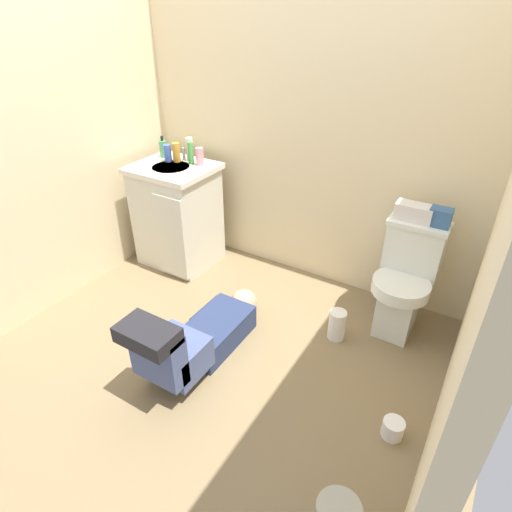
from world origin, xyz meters
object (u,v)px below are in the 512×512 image
Objects in this scene: vanity_cabinet at (177,215)px; bottle_white at (190,149)px; toilet at (405,281)px; soap_dispenser at (163,149)px; bottle_pink at (200,157)px; paper_towel_roll at (337,325)px; person_plumber at (197,337)px; toilet_paper_roll at (393,429)px; tissue_box at (414,212)px; faucet at (184,154)px; toiletry_bag at (440,217)px; bottle_green at (191,153)px; bottle_amber at (176,152)px; bottle_blue at (168,153)px.

vanity_cabinet is 4.59× the size of bottle_white.
toilet is 4.52× the size of soap_dispenser.
bottle_pink reaches higher than paper_towel_roll.
bottle_white is 0.87× the size of paper_towel_roll.
toilet_paper_roll is (1.17, 0.08, -0.13)m from person_plumber.
tissue_box is 1.57m from bottle_pink.
faucet is at bearing 91.31° from vanity_cabinet.
tissue_box is at bearing 116.43° from toilet.
toiletry_bag is 0.93× the size of bottle_pink.
vanity_cabinet is 4.93× the size of bottle_green.
toilet is 6.05× the size of toiletry_bag.
bottle_pink is (0.20, 0.03, -0.01)m from bottle_amber.
paper_towel_roll is (1.39, -0.34, -0.80)m from bottle_green.
person_plumber is at bearing -47.50° from bottle_amber.
bottle_amber is 1.31× the size of toilet_paper_roll.
soap_dispenser is 0.16m from bottle_amber.
soap_dispenser and bottle_green have the same top height.
bottle_green is 0.08m from bottle_pink.
toiletry_bag is (0.11, 0.09, 0.44)m from toilet.
bottle_blue is at bearing -165.60° from bottle_green.
soap_dispenser is at bearing -170.70° from bottle_white.
paper_towel_roll reaches higher than toilet_paper_roll.
vanity_cabinet is at bearing -88.69° from faucet.
vanity_cabinet is 0.47m from faucet.
bottle_amber is (-0.87, 0.95, 0.72)m from person_plumber.
vanity_cabinet is 6.61× the size of toiletry_bag.
vanity_cabinet is 6.16× the size of bottle_pink.
bottle_blue is (-1.83, -0.11, 0.08)m from tissue_box.
faucet is 1.71m from paper_towel_roll.
tissue_box is 1.84m from bottle_blue.
bottle_blue is (0.10, -0.06, -0.00)m from soap_dispenser.
vanity_cabinet is 7.45× the size of toilet_paper_roll.
soap_dispenser is at bearing -173.99° from faucet.
person_plumber reaches higher than paper_towel_roll.
tissue_box is 1.07× the size of paper_towel_roll.
faucet reaches higher than paper_towel_roll.
person_plumber is at bearing -52.48° from bottle_green.
tissue_box is at bearing 5.96° from vanity_cabinet.
bottle_green is at bearing -17.60° from faucet.
toiletry_bag is at bearing 44.30° from person_plumber.
tissue_box is 1.32× the size of bottle_green.
bottle_white is (0.04, 0.16, 0.49)m from vanity_cabinet.
person_plumber is (-0.95, -0.94, -0.19)m from toilet.
toilet_paper_roll is (2.20, -0.89, -0.84)m from soap_dispenser.
soap_dispenser reaches higher than bottle_amber.
bottle_green is at bearing 127.52° from person_plumber.
person_plumber is 1.47m from bottle_amber.
bottle_white is at bearing 164.70° from paper_towel_roll.
toilet_paper_roll is (0.52, -0.54, -0.05)m from paper_towel_roll.
bottle_blue is (-0.93, 0.92, 0.71)m from person_plumber.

